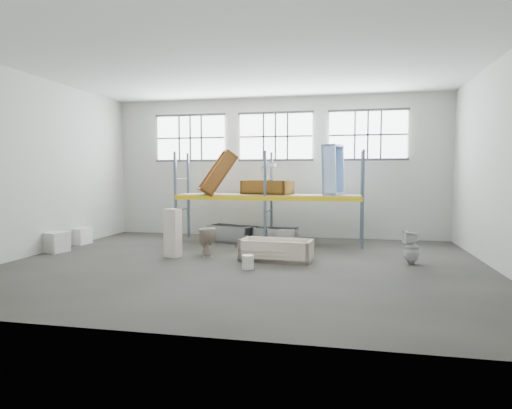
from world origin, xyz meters
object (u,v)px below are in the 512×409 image
(steel_tub_right, at_px, (276,236))
(carton_near, at_px, (54,242))
(steel_tub_left, at_px, (232,234))
(cistern_tall, at_px, (173,233))
(toilet_beige, at_px, (207,241))
(toilet_white, at_px, (412,247))
(rust_tub_flat, at_px, (267,187))
(blue_tub_upright, at_px, (333,170))
(bathtub_beige, at_px, (276,250))
(bucket, at_px, (248,262))

(steel_tub_right, bearing_deg, carton_near, -155.42)
(steel_tub_left, distance_m, steel_tub_right, 1.50)
(cistern_tall, xyz_separation_m, carton_near, (-3.69, 0.04, -0.37))
(toilet_beige, distance_m, toilet_white, 5.42)
(steel_tub_left, distance_m, rust_tub_flat, 1.94)
(cistern_tall, xyz_separation_m, rust_tub_flat, (2.06, 3.08, 1.16))
(rust_tub_flat, bearing_deg, steel_tub_right, -37.27)
(steel_tub_right, bearing_deg, steel_tub_left, 177.33)
(blue_tub_upright, xyz_separation_m, carton_near, (-7.89, -2.99, -2.11))
(bathtub_beige, distance_m, rust_tub_flat, 3.43)
(toilet_beige, height_order, cistern_tall, cistern_tall)
(steel_tub_right, bearing_deg, cistern_tall, -130.32)
(steel_tub_right, distance_m, blue_tub_upright, 2.80)
(bathtub_beige, height_order, steel_tub_right, bathtub_beige)
(cistern_tall, bearing_deg, rust_tub_flat, 75.60)
(toilet_white, distance_m, blue_tub_upright, 3.92)
(toilet_beige, distance_m, steel_tub_right, 2.90)
(rust_tub_flat, distance_m, carton_near, 6.68)
(bathtub_beige, distance_m, cistern_tall, 2.87)
(bathtub_beige, xyz_separation_m, cistern_tall, (-2.84, -0.12, 0.39))
(rust_tub_flat, xyz_separation_m, carton_near, (-5.75, -3.04, -1.53))
(toilet_white, xyz_separation_m, blue_tub_upright, (-2.06, 2.69, 1.97))
(bathtub_beige, xyz_separation_m, blue_tub_upright, (1.36, 2.92, 2.12))
(cistern_tall, bearing_deg, toilet_beige, 43.98)
(toilet_beige, xyz_separation_m, blue_tub_upright, (3.36, 2.65, 1.99))
(toilet_white, distance_m, steel_tub_left, 5.94)
(carton_near, bearing_deg, toilet_white, 1.77)
(toilet_beige, bearing_deg, carton_near, -19.41)
(blue_tub_upright, xyz_separation_m, bucket, (-1.85, -4.11, -2.23))
(bucket, bearing_deg, steel_tub_right, 89.29)
(cistern_tall, relative_size, steel_tub_left, 0.87)
(toilet_white, relative_size, carton_near, 1.26)
(bathtub_beige, relative_size, toilet_white, 2.20)
(steel_tub_right, distance_m, carton_near, 6.69)
(toilet_white, height_order, steel_tub_right, toilet_white)
(toilet_white, bearing_deg, cistern_tall, -96.84)
(bathtub_beige, xyz_separation_m, rust_tub_flat, (-0.78, 2.96, 1.55))
(carton_near, bearing_deg, steel_tub_left, 31.90)
(cistern_tall, relative_size, rust_tub_flat, 0.81)
(blue_tub_upright, bearing_deg, toilet_beige, -141.75)
(carton_near, bearing_deg, toilet_beige, 4.34)
(cistern_tall, xyz_separation_m, toilet_white, (6.26, 0.35, -0.24))
(toilet_white, distance_m, carton_near, 9.95)
(toilet_beige, height_order, blue_tub_upright, blue_tub_upright)
(toilet_beige, relative_size, cistern_tall, 0.61)
(toilet_beige, xyz_separation_m, toilet_white, (5.42, -0.03, 0.02))
(bathtub_beige, xyz_separation_m, carton_near, (-6.53, -0.08, 0.02))
(rust_tub_flat, height_order, blue_tub_upright, blue_tub_upright)
(bucket, bearing_deg, toilet_white, 19.99)
(steel_tub_right, height_order, carton_near, carton_near)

